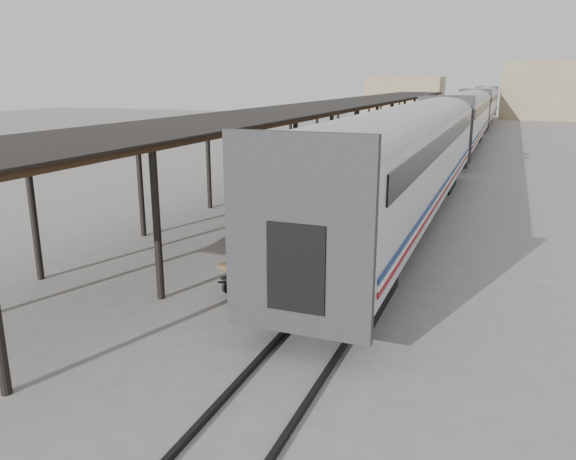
% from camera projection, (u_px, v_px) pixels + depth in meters
% --- Properties ---
extents(ground, '(160.00, 160.00, 0.00)m').
position_uv_depth(ground, '(241.00, 280.00, 16.13)').
color(ground, slate).
rests_on(ground, ground).
extents(train, '(3.45, 76.01, 4.01)m').
position_uv_depth(train, '(463.00, 117.00, 44.68)').
color(train, silver).
rests_on(train, ground).
extents(canopy, '(4.90, 64.30, 4.15)m').
position_uv_depth(canopy, '(351.00, 104.00, 37.86)').
color(canopy, '#422B19').
rests_on(canopy, ground).
extents(rails, '(1.54, 150.00, 0.12)m').
position_uv_depth(rails, '(461.00, 150.00, 45.55)').
color(rails, black).
rests_on(rails, ground).
extents(building_far, '(18.00, 10.00, 8.00)m').
position_uv_depth(building_far, '(568.00, 91.00, 80.27)').
color(building_far, tan).
rests_on(building_far, ground).
extents(building_left, '(12.00, 8.00, 6.00)m').
position_uv_depth(building_left, '(405.00, 96.00, 92.59)').
color(building_left, tan).
rests_on(building_left, ground).
extents(baggage_cart, '(1.90, 2.66, 0.86)m').
position_uv_depth(baggage_cart, '(265.00, 265.00, 15.43)').
color(baggage_cart, brown).
rests_on(baggage_cart, ground).
extents(suitcase_stack, '(1.49, 1.19, 0.57)m').
position_uv_depth(suitcase_stack, '(269.00, 248.00, 15.65)').
color(suitcase_stack, '#3C3C3F').
rests_on(suitcase_stack, baggage_cart).
extents(luggage_tug, '(1.26, 1.78, 1.44)m').
position_uv_depth(luggage_tug, '(354.00, 161.00, 34.84)').
color(luggage_tug, maroon).
rests_on(luggage_tug, ground).
extents(porter, '(0.56, 0.71, 1.70)m').
position_uv_depth(porter, '(263.00, 235.00, 14.48)').
color(porter, navy).
rests_on(porter, baggage_cart).
extents(pedestrian, '(0.93, 0.41, 1.57)m').
position_uv_depth(pedestrian, '(327.00, 165.00, 32.71)').
color(pedestrian, black).
rests_on(pedestrian, ground).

